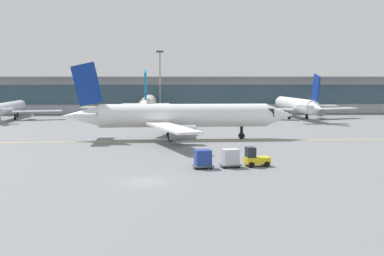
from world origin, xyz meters
name	(u,v)px	position (x,y,z in m)	size (l,w,h in m)	color
ground_plane	(146,181)	(0.00, 0.00, 0.00)	(400.00, 400.00, 0.00)	slate
taxiway_centreline_stripe	(184,141)	(4.36, 29.44, 0.00)	(110.00, 0.36, 0.01)	yellow
terminal_concourse	(161,94)	(0.00, 90.83, 4.92)	(200.54, 11.00, 9.60)	#B2B7BC
gate_airplane_1	(8,108)	(-33.76, 69.55, 2.57)	(24.05, 25.78, 8.56)	silver
gate_airplane_2	(148,104)	(-2.71, 72.30, 3.33)	(31.14, 33.37, 11.09)	silver
gate_airplane_3	(296,105)	(31.19, 69.22, 3.06)	(28.52, 30.78, 10.19)	white
taxiing_regional_jet	(181,116)	(3.90, 31.42, 3.53)	(35.53, 33.08, 11.78)	white
baggage_tug	(255,158)	(11.27, 7.38, 0.89)	(2.79, 1.98, 2.10)	yellow
cargo_dolly_lead	(230,157)	(8.55, 6.93, 1.05)	(2.33, 1.92, 1.94)	#595B60
cargo_dolly_trailing	(203,158)	(5.62, 6.44, 1.05)	(2.33, 1.92, 1.94)	#595B60
apron_light_mast_1	(160,80)	(-0.10, 82.73, 8.74)	(1.80, 0.36, 16.08)	gray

